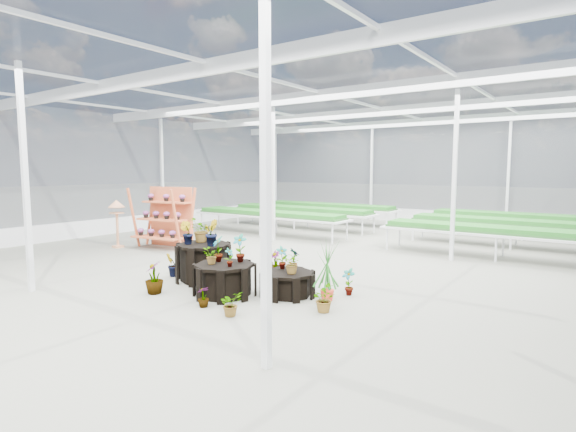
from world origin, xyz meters
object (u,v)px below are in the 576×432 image
Objects in this scene: plinth_tall at (204,262)px; plinth_low at (288,284)px; plinth_mid at (225,280)px; bird_table at (117,224)px; shelf_rack at (163,218)px.

plinth_low is (2.20, 0.10, -0.17)m from plinth_tall.
plinth_mid is at bearing -145.01° from plinth_low.
bird_table is (-7.44, 1.28, 0.51)m from plinth_low.
plinth_tall is at bearing -37.53° from shelf_rack.
shelf_rack is at bearing 50.26° from bird_table.
plinth_mid is at bearing -26.57° from plinth_tall.
plinth_tall is 2.21m from plinth_low.
plinth_low is 0.70× the size of bird_table.
plinth_mid is 5.96m from shelf_rack.
shelf_rack is (-5.24, 2.77, 0.63)m from plinth_mid.
bird_table is at bearing -155.81° from shelf_rack.
plinth_mid is 6.75m from bird_table.
plinth_tall is 1.14× the size of plinth_low.
plinth_mid is 1.22m from plinth_low.
shelf_rack is at bearing 151.79° from plinth_tall.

